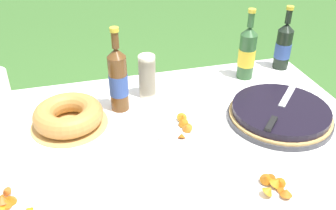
# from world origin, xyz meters

# --- Properties ---
(garden_table) EXTENTS (1.48, 0.99, 0.71)m
(garden_table) POSITION_xyz_m (0.00, 0.00, 0.64)
(garden_table) COLOR brown
(garden_table) RESTS_ON ground_plane
(tablecloth) EXTENTS (1.49, 1.00, 0.10)m
(tablecloth) POSITION_xyz_m (0.00, 0.00, 0.70)
(tablecloth) COLOR white
(tablecloth) RESTS_ON garden_table
(berry_tart) EXTENTS (0.41, 0.41, 0.06)m
(berry_tart) POSITION_xyz_m (0.43, -0.02, 0.74)
(berry_tart) COLOR #38383D
(berry_tart) RESTS_ON tablecloth
(serving_knife) EXTENTS (0.28, 0.29, 0.01)m
(serving_knife) POSITION_xyz_m (0.41, -0.04, 0.78)
(serving_knife) COLOR silver
(serving_knife) RESTS_ON berry_tart
(bundt_cake) EXTENTS (0.29, 0.29, 0.09)m
(bundt_cake) POSITION_xyz_m (-0.37, 0.16, 0.76)
(bundt_cake) COLOR tan
(bundt_cake) RESTS_ON tablecloth
(cup_stack) EXTENTS (0.07, 0.07, 0.19)m
(cup_stack) POSITION_xyz_m (-0.03, 0.30, 0.81)
(cup_stack) COLOR beige
(cup_stack) RESTS_ON tablecloth
(cider_bottle_green) EXTENTS (0.08, 0.08, 0.33)m
(cider_bottle_green) POSITION_xyz_m (0.45, 0.35, 0.84)
(cider_bottle_green) COLOR #2D562D
(cider_bottle_green) RESTS_ON tablecloth
(cider_bottle_amber) EXTENTS (0.08, 0.08, 0.35)m
(cider_bottle_amber) POSITION_xyz_m (-0.16, 0.23, 0.85)
(cider_bottle_amber) COLOR brown
(cider_bottle_amber) RESTS_ON tablecloth
(juice_bottle_red) EXTENTS (0.08, 0.08, 0.31)m
(juice_bottle_red) POSITION_xyz_m (0.67, 0.40, 0.83)
(juice_bottle_red) COLOR black
(juice_bottle_red) RESTS_ON tablecloth
(snack_plate_near) EXTENTS (0.24, 0.24, 0.06)m
(snack_plate_near) POSITION_xyz_m (-0.56, -0.22, 0.73)
(snack_plate_near) COLOR white
(snack_plate_near) RESTS_ON tablecloth
(snack_plate_left) EXTENTS (0.23, 0.23, 0.06)m
(snack_plate_left) POSITION_xyz_m (0.05, -0.00, 0.72)
(snack_plate_left) COLOR white
(snack_plate_left) RESTS_ON tablecloth
(snack_plate_right) EXTENTS (0.21, 0.21, 0.05)m
(snack_plate_right) POSITION_xyz_m (0.23, -0.36, 0.73)
(snack_plate_right) COLOR white
(snack_plate_right) RESTS_ON tablecloth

